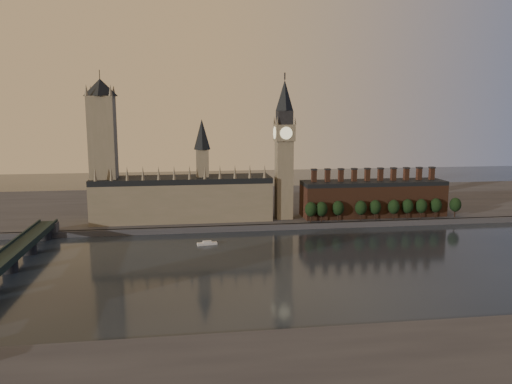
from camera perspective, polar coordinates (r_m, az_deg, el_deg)
The scene contains 17 objects.
ground at distance 271.91m, azimuth 5.65°, elevation -8.75°, with size 900.00×900.00×0.00m, color black.
north_bank at distance 441.18m, azimuth 0.16°, elevation -1.43°, with size 900.00×182.00×4.00m.
palace_of_westminster at distance 371.09m, azimuth -8.31°, elevation -0.49°, with size 130.00×30.30×74.00m.
victoria_tower at distance 371.19m, azimuth -17.09°, elevation 5.03°, with size 24.00×24.00×108.00m.
big_ben at distance 369.16m, azimuth 3.24°, elevation 5.05°, with size 15.00×15.00×107.00m.
chimney_block at distance 393.70m, azimuth 13.22°, elevation -0.64°, with size 110.00×25.00×37.00m.
embankment_tree_0 at distance 362.83m, azimuth 6.29°, elevation -1.98°, with size 8.60×8.60×14.88m.
embankment_tree_1 at distance 364.81m, azimuth 7.50°, elevation -1.94°, with size 8.60×8.60×14.88m.
embankment_tree_2 at distance 369.98m, azimuth 9.36°, elevation -1.83°, with size 8.60×8.60×14.88m.
embankment_tree_3 at distance 374.37m, azimuth 11.89°, elevation -1.77°, with size 8.60×8.60×14.88m.
embankment_tree_4 at distance 379.11m, azimuth 13.47°, elevation -1.69°, with size 8.60×8.60×14.88m.
embankment_tree_5 at distance 383.71m, azimuth 15.46°, elevation -1.65°, with size 8.60×8.60×14.88m.
embankment_tree_6 at distance 389.08m, azimuth 16.93°, elevation -1.57°, with size 8.60×8.60×14.88m.
embankment_tree_7 at distance 393.00m, azimuth 18.37°, elevation -1.53°, with size 8.60×8.60×14.88m.
embankment_tree_8 at distance 399.46m, azimuth 19.87°, elevation -1.44°, with size 8.60×8.60×14.88m.
embankment_tree_9 at distance 407.31m, azimuth 21.82°, elevation -1.36°, with size 8.60×8.60×14.88m.
river_boat at distance 319.01m, azimuth -5.60°, elevation -5.85°, with size 12.89×5.42×2.50m.
Camera 1 is at (-62.74, -250.90, 83.93)m, focal length 35.00 mm.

